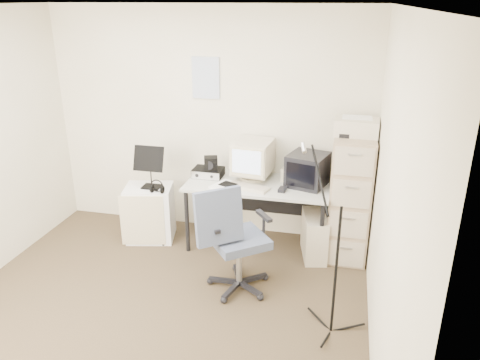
% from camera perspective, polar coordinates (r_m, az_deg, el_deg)
% --- Properties ---
extents(floor, '(3.60, 3.60, 0.01)m').
position_cam_1_polar(floor, '(4.23, -10.65, -16.20)').
color(floor, '#392F1F').
rests_on(floor, ground).
extents(ceiling, '(3.60, 3.60, 0.01)m').
position_cam_1_polar(ceiling, '(3.38, -13.70, 19.95)').
color(ceiling, white).
rests_on(ceiling, ground).
extents(wall_back, '(3.60, 0.02, 2.50)m').
position_cam_1_polar(wall_back, '(5.22, -3.79, 6.89)').
color(wall_back, beige).
rests_on(wall_back, ground).
extents(wall_right, '(0.02, 3.60, 2.50)m').
position_cam_1_polar(wall_right, '(3.32, 17.60, -2.78)').
color(wall_right, beige).
rests_on(wall_right, ground).
extents(wall_calendar, '(0.30, 0.02, 0.44)m').
position_cam_1_polar(wall_calendar, '(5.11, -4.19, 12.30)').
color(wall_calendar, white).
rests_on(wall_calendar, wall_back).
extents(filing_cabinet, '(0.40, 0.60, 1.30)m').
position_cam_1_polar(filing_cabinet, '(4.90, 13.27, -2.07)').
color(filing_cabinet, gray).
rests_on(filing_cabinet, floor).
extents(printer, '(0.43, 0.30, 0.16)m').
position_cam_1_polar(printer, '(4.69, 14.02, 6.28)').
color(printer, '#B4A88F').
rests_on(printer, filing_cabinet).
extents(desk, '(1.50, 0.70, 0.73)m').
position_cam_1_polar(desk, '(5.06, 2.17, -4.24)').
color(desk, '#ACAE9B').
rests_on(desk, floor).
extents(crt_monitor, '(0.42, 0.44, 0.43)m').
position_cam_1_polar(crt_monitor, '(4.96, 1.57, 2.42)').
color(crt_monitor, '#B4A88F').
rests_on(crt_monitor, desk).
extents(crt_tv, '(0.46, 0.47, 0.33)m').
position_cam_1_polar(crt_tv, '(4.86, 8.23, 1.25)').
color(crt_tv, black).
rests_on(crt_tv, desk).
extents(desk_speaker, '(0.09, 0.09, 0.15)m').
position_cam_1_polar(desk_speaker, '(4.95, 5.53, 0.61)').
color(desk_speaker, beige).
rests_on(desk_speaker, desk).
extents(keyboard, '(0.46, 0.27, 0.02)m').
position_cam_1_polar(keyboard, '(4.78, 1.01, -0.87)').
color(keyboard, '#B4A88F').
rests_on(keyboard, desk).
extents(mouse, '(0.08, 0.12, 0.03)m').
position_cam_1_polar(mouse, '(4.72, 5.18, -1.16)').
color(mouse, black).
rests_on(mouse, desk).
extents(radio_receiver, '(0.32, 0.23, 0.09)m').
position_cam_1_polar(radio_receiver, '(5.10, -3.89, 0.93)').
color(radio_receiver, black).
rests_on(radio_receiver, desk).
extents(radio_speaker, '(0.18, 0.17, 0.14)m').
position_cam_1_polar(radio_speaker, '(5.02, -3.57, 2.04)').
color(radio_speaker, black).
rests_on(radio_speaker, radio_receiver).
extents(papers, '(0.30, 0.34, 0.02)m').
position_cam_1_polar(papers, '(4.83, -1.89, -0.67)').
color(papers, white).
rests_on(papers, desk).
extents(pc_tower, '(0.32, 0.53, 0.46)m').
position_cam_1_polar(pc_tower, '(4.97, 9.02, -6.72)').
color(pc_tower, '#B4A88F').
rests_on(pc_tower, floor).
extents(office_chair, '(0.85, 0.85, 1.04)m').
position_cam_1_polar(office_chair, '(4.26, -0.12, -7.10)').
color(office_chair, '#43485A').
rests_on(office_chair, floor).
extents(side_cart, '(0.58, 0.50, 0.62)m').
position_cam_1_polar(side_cart, '(5.32, -10.91, -3.94)').
color(side_cart, white).
rests_on(side_cart, floor).
extents(music_stand, '(0.37, 0.28, 0.48)m').
position_cam_1_polar(music_stand, '(5.09, -10.88, 1.62)').
color(music_stand, black).
rests_on(music_stand, side_cart).
extents(headphones, '(0.16, 0.16, 0.03)m').
position_cam_1_polar(headphones, '(5.01, -10.07, -1.00)').
color(headphones, black).
rests_on(headphones, side_cart).
extents(mic_stand, '(0.03, 0.03, 1.46)m').
position_cam_1_polar(mic_stand, '(3.69, 11.80, -8.65)').
color(mic_stand, black).
rests_on(mic_stand, floor).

